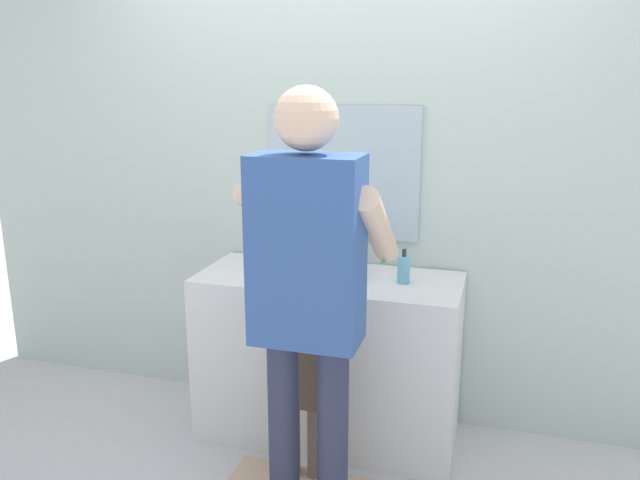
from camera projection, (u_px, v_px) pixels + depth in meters
ground_plane at (311, 464)px, 2.97m from camera, size 14.00×14.00×0.00m
back_wall at (346, 164)px, 3.21m from camera, size 4.40×0.10×2.70m
vanity_cabinet at (328, 356)px, 3.15m from camera, size 1.28×0.54×0.84m
sink_basin at (328, 266)px, 3.01m from camera, size 0.37×0.37×0.11m
faucet at (339, 250)px, 3.21m from camera, size 0.18×0.14×0.18m
toothbrush_cup at (262, 263)px, 3.08m from camera, size 0.07×0.07×0.21m
soap_bottle at (404, 269)px, 2.93m from camera, size 0.06×0.06×0.17m
child_toddler at (304, 380)px, 2.76m from camera, size 0.25×0.25×0.82m
adult_parent at (308, 278)px, 2.33m from camera, size 0.54×0.57×1.75m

